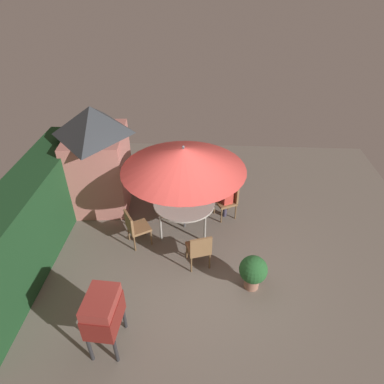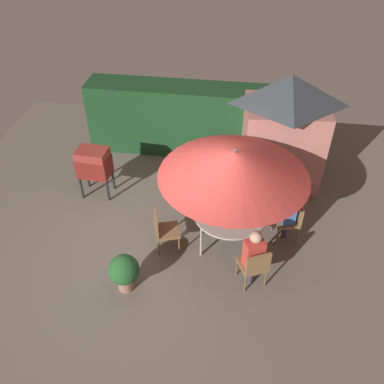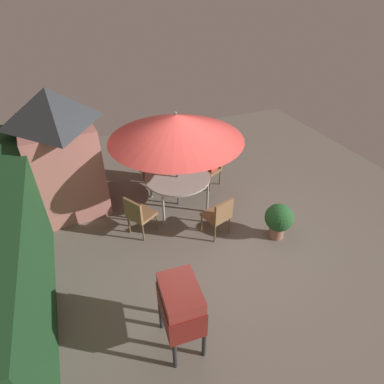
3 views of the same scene
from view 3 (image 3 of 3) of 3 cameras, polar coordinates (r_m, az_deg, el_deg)
name	(u,v)px [view 3 (image 3 of 3)]	position (r m, az deg, el deg)	size (l,w,h in m)	color
ground_plane	(209,229)	(6.55, 3.13, -6.83)	(11.00, 11.00, 0.00)	#6B6056
hedge_backdrop	(11,242)	(5.75, -30.53, -7.94)	(5.59, 0.89, 1.80)	#193D1E
garden_shed	(61,150)	(7.12, -23.15, 7.18)	(1.99, 1.60, 2.67)	#B26B60
patio_table	(178,179)	(6.81, -2.69, 2.49)	(1.45, 1.45, 0.75)	#B2ADA3
patio_umbrella	(176,127)	(6.24, -3.00, 11.93)	(2.77, 2.77, 2.23)	#4C4C51
bbq_grill	(181,305)	(4.29, -2.09, -20.20)	(0.73, 0.54, 1.20)	maroon
chair_near_shed	(211,166)	(7.66, 3.63, 4.90)	(0.62, 0.62, 0.90)	olive
chair_far_side	(152,163)	(7.84, -7.49, 5.40)	(0.55, 0.55, 0.90)	olive
chair_toward_hedge	(138,214)	(6.19, -9.90, -3.98)	(0.64, 0.64, 0.90)	olive
chair_toward_house	(219,215)	(6.10, 5.02, -4.20)	(0.58, 0.58, 0.90)	olive
potted_plant_by_shed	(279,219)	(6.31, 15.78, -4.88)	(0.56, 0.56, 0.77)	#936651
person_in_red	(210,158)	(7.47, 3.28, 6.40)	(0.41, 0.36, 1.26)	#CC3D33
person_in_blue	(152,155)	(7.64, -7.34, 6.85)	(0.31, 0.38, 1.26)	#3866B2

